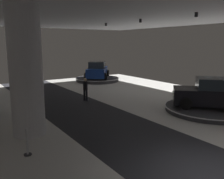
# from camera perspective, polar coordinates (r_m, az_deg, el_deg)

# --- Properties ---
(column_left) EXTENTS (1.38, 1.38, 5.50)m
(column_left) POSITION_cam_1_polar(r_m,az_deg,el_deg) (11.00, -19.34, 3.82)
(column_left) COLOR silver
(column_left) RESTS_ON ground
(display_platform_deep_right) EXTENTS (4.54, 4.54, 0.36)m
(display_platform_deep_right) POSITION_cam_1_polar(r_m,az_deg,el_deg) (25.91, -3.41, 2.39)
(display_platform_deep_right) COLOR #333338
(display_platform_deep_right) RESTS_ON ground
(display_car_deep_right) EXTENTS (3.96, 4.44, 1.71)m
(display_car_deep_right) POSITION_cam_1_polar(r_m,az_deg,el_deg) (25.76, -3.45, 4.42)
(display_car_deep_right) COLOR navy
(display_car_deep_right) RESTS_ON display_platform_deep_right
(display_platform_mid_right) EXTENTS (5.19, 5.19, 0.28)m
(display_platform_mid_right) POSITION_cam_1_polar(r_m,az_deg,el_deg) (15.58, 21.71, -4.16)
(display_platform_mid_right) COLOR #333338
(display_platform_mid_right) RESTS_ON ground
(display_car_mid_right) EXTENTS (4.22, 4.26, 1.71)m
(display_car_mid_right) POSITION_cam_1_polar(r_m,az_deg,el_deg) (15.39, 22.05, -0.97)
(display_car_mid_right) COLOR black
(display_car_mid_right) RESTS_ON display_platform_mid_right
(visitor_walking_near) EXTENTS (0.32, 0.32, 1.59)m
(visitor_walking_near) POSITION_cam_1_polar(r_m,az_deg,el_deg) (17.06, -6.20, 0.38)
(visitor_walking_near) COLOR black
(visitor_walking_near) RESTS_ON ground
(stanchion_b) EXTENTS (0.28, 0.28, 1.01)m
(stanchion_b) POSITION_cam_1_polar(r_m,az_deg,el_deg) (9.47, -19.10, -12.16)
(stanchion_b) COLOR #333338
(stanchion_b) RESTS_ON ground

